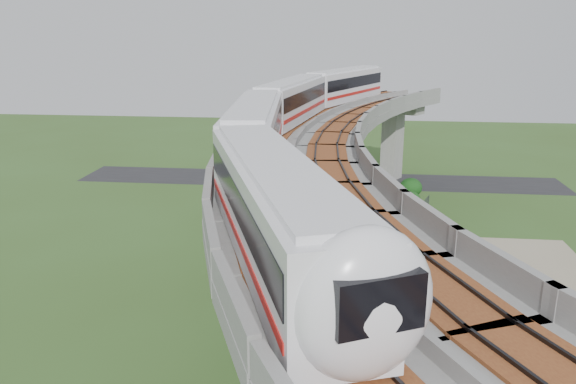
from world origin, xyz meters
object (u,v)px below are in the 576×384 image
object	(u,v)px
metro_train	(303,115)
car_red	(520,331)
car_white	(436,375)
car_dark	(493,287)

from	to	relation	value
metro_train	car_red	world-z (taller)	metro_train
metro_train	car_white	world-z (taller)	metro_train
metro_train	car_red	size ratio (longest dim) A/B	15.77
car_red	metro_train	bearing A→B (deg)	-137.76
metro_train	car_dark	size ratio (longest dim) A/B	15.70
car_white	metro_train	bearing A→B (deg)	87.69
car_white	car_red	world-z (taller)	car_red
metro_train	car_red	xyz separation A→B (m)	(13.91, -8.46, -11.63)
car_white	car_red	xyz separation A→B (m)	(5.65, 5.11, 0.01)
car_red	car_white	bearing A→B (deg)	-64.34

